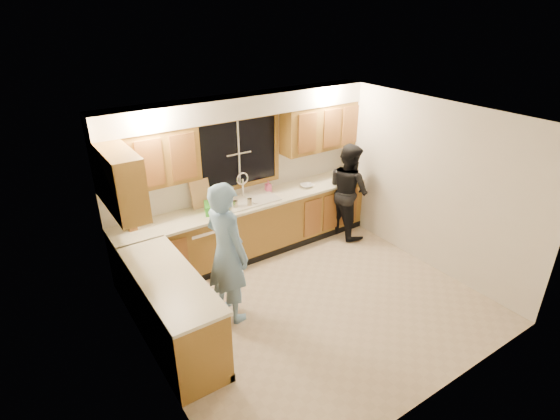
# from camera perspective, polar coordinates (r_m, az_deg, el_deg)

# --- Properties ---
(floor) EXTENTS (4.20, 4.20, 0.00)m
(floor) POSITION_cam_1_polar(r_m,az_deg,el_deg) (6.03, 4.13, -12.09)
(floor) COLOR beige
(floor) RESTS_ON ground
(ceiling) EXTENTS (4.20, 4.20, 0.00)m
(ceiling) POSITION_cam_1_polar(r_m,az_deg,el_deg) (4.92, 5.06, 11.59)
(ceiling) COLOR white
(wall_back) EXTENTS (4.20, 0.00, 4.20)m
(wall_back) POSITION_cam_1_polar(r_m,az_deg,el_deg) (6.82, -5.37, 4.60)
(wall_back) COLOR white
(wall_back) RESTS_ON ground
(wall_left) EXTENTS (0.00, 3.80, 3.80)m
(wall_left) POSITION_cam_1_polar(r_m,az_deg,el_deg) (4.53, -17.09, -8.19)
(wall_left) COLOR white
(wall_left) RESTS_ON ground
(wall_right) EXTENTS (0.00, 3.80, 3.80)m
(wall_right) POSITION_cam_1_polar(r_m,az_deg,el_deg) (6.77, 18.71, 3.14)
(wall_right) COLOR white
(wall_right) RESTS_ON ground
(base_cabinets_back) EXTENTS (4.20, 0.60, 0.88)m
(base_cabinets_back) POSITION_cam_1_polar(r_m,az_deg,el_deg) (6.91, -3.88, -2.41)
(base_cabinets_back) COLOR olive
(base_cabinets_back) RESTS_ON ground
(base_cabinets_left) EXTENTS (0.60, 1.90, 0.88)m
(base_cabinets_left) POSITION_cam_1_polar(r_m,az_deg,el_deg) (5.34, -14.05, -12.74)
(base_cabinets_left) COLOR olive
(base_cabinets_left) RESTS_ON ground
(countertop_back) EXTENTS (4.20, 0.63, 0.04)m
(countertop_back) POSITION_cam_1_polar(r_m,az_deg,el_deg) (6.70, -3.94, 1.01)
(countertop_back) COLOR #F3ECCC
(countertop_back) RESTS_ON base_cabinets_back
(countertop_left) EXTENTS (0.63, 1.90, 0.04)m
(countertop_left) POSITION_cam_1_polar(r_m,az_deg,el_deg) (5.08, -14.45, -8.60)
(countertop_left) COLOR #F3ECCC
(countertop_left) RESTS_ON base_cabinets_left
(upper_cabinets_left) EXTENTS (1.35, 0.33, 0.75)m
(upper_cabinets_left) POSITION_cam_1_polar(r_m,az_deg,el_deg) (5.97, -16.92, 6.35)
(upper_cabinets_left) COLOR olive
(upper_cabinets_left) RESTS_ON wall_back
(upper_cabinets_right) EXTENTS (1.35, 0.33, 0.75)m
(upper_cabinets_right) POSITION_cam_1_polar(r_m,az_deg,el_deg) (7.26, 5.14, 10.72)
(upper_cabinets_right) COLOR olive
(upper_cabinets_right) RESTS_ON wall_back
(upper_cabinets_return) EXTENTS (0.33, 0.90, 0.75)m
(upper_cabinets_return) POSITION_cam_1_polar(r_m,az_deg,el_deg) (5.29, -20.01, 3.42)
(upper_cabinets_return) COLOR olive
(upper_cabinets_return) RESTS_ON wall_left
(soffit) EXTENTS (4.20, 0.35, 0.30)m
(soffit) POSITION_cam_1_polar(r_m,az_deg,el_deg) (6.35, -4.99, 13.43)
(soffit) COLOR white
(soffit) RESTS_ON wall_back
(window_frame) EXTENTS (1.44, 0.03, 1.14)m
(window_frame) POSITION_cam_1_polar(r_m,az_deg,el_deg) (6.69, -5.45, 7.38)
(window_frame) COLOR black
(window_frame) RESTS_ON wall_back
(sink) EXTENTS (0.86, 0.52, 0.57)m
(sink) POSITION_cam_1_polar(r_m,az_deg,el_deg) (6.73, -4.01, 0.80)
(sink) COLOR silver
(sink) RESTS_ON countertop_back
(dishwasher) EXTENTS (0.60, 0.56, 0.82)m
(dishwasher) POSITION_cam_1_polar(r_m,az_deg,el_deg) (6.59, -10.23, -4.59)
(dishwasher) COLOR silver
(dishwasher) RESTS_ON floor
(stove) EXTENTS (0.58, 0.75, 0.90)m
(stove) POSITION_cam_1_polar(r_m,az_deg,el_deg) (4.91, -11.57, -16.23)
(stove) COLOR silver
(stove) RESTS_ON floor
(man) EXTENTS (0.56, 0.75, 1.85)m
(man) POSITION_cam_1_polar(r_m,az_deg,el_deg) (5.37, -6.95, -5.57)
(man) COLOR #76A9DF
(man) RESTS_ON floor
(woman) EXTENTS (0.65, 0.81, 1.62)m
(woman) POSITION_cam_1_polar(r_m,az_deg,el_deg) (7.42, 8.90, 2.53)
(woman) COLOR black
(woman) RESTS_ON floor
(knife_block) EXTENTS (0.11, 0.09, 0.20)m
(knife_block) POSITION_cam_1_polar(r_m,az_deg,el_deg) (6.12, -18.77, -1.67)
(knife_block) COLOR #935B28
(knife_block) RESTS_ON countertop_back
(cutting_board) EXTENTS (0.32, 0.14, 0.41)m
(cutting_board) POSITION_cam_1_polar(r_m,az_deg,el_deg) (6.52, -10.32, 2.11)
(cutting_board) COLOR tan
(cutting_board) RESTS_ON countertop_back
(dish_crate) EXTENTS (0.39, 0.37, 0.14)m
(dish_crate) POSITION_cam_1_polar(r_m,az_deg,el_deg) (6.36, -8.43, 0.31)
(dish_crate) COLOR green
(dish_crate) RESTS_ON countertop_back
(soap_bottle) EXTENTS (0.10, 0.10, 0.20)m
(soap_bottle) POSITION_cam_1_polar(r_m,az_deg,el_deg) (6.97, -1.55, 3.14)
(soap_bottle) COLOR #D6517F
(soap_bottle) RESTS_ON countertop_back
(bowl) EXTENTS (0.23, 0.23, 0.05)m
(bowl) POSITION_cam_1_polar(r_m,az_deg,el_deg) (7.18, 3.50, 3.18)
(bowl) COLOR silver
(bowl) RESTS_ON countertop_back
(can_left) EXTENTS (0.08, 0.08, 0.13)m
(can_left) POSITION_cam_1_polar(r_m,az_deg,el_deg) (6.44, -5.84, 0.69)
(can_left) COLOR tan
(can_left) RESTS_ON countertop_back
(can_right) EXTENTS (0.09, 0.09, 0.13)m
(can_right) POSITION_cam_1_polar(r_m,az_deg,el_deg) (6.48, -3.99, 0.97)
(can_right) COLOR tan
(can_right) RESTS_ON countertop_back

